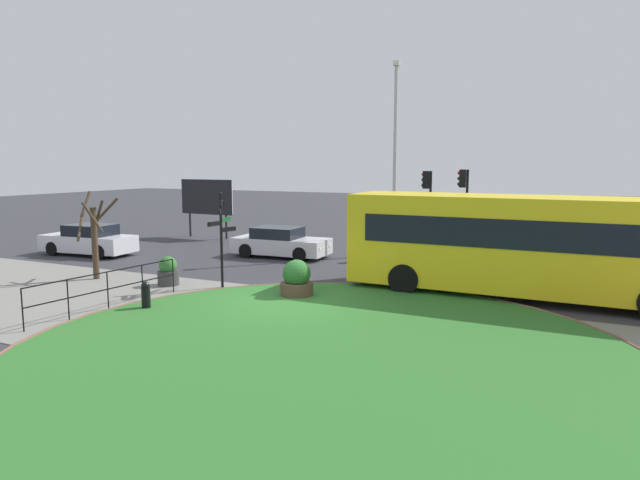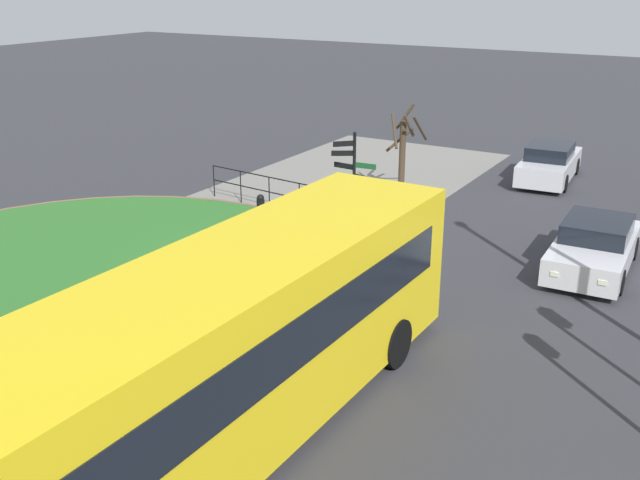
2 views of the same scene
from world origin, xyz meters
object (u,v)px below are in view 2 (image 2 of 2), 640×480
at_px(planter_near_signpost, 368,207).
at_px(planter_kerbside, 293,254).
at_px(car_near_lane, 549,163).
at_px(signpost_directional, 353,178).
at_px(street_tree_bare, 403,150).
at_px(bollard_foreground, 261,207).
at_px(car_far_lane, 594,247).
at_px(bus_yellow, 234,345).

bearing_deg(planter_near_signpost, planter_kerbside, 3.75).
xyz_separation_m(car_near_lane, planter_near_signpost, (7.73, -3.65, -0.20)).
bearing_deg(signpost_directional, street_tree_bare, -171.66).
xyz_separation_m(planter_kerbside, street_tree_bare, (-7.97, -0.58, 1.10)).
height_order(signpost_directional, car_near_lane, signpost_directional).
bearing_deg(bollard_foreground, car_far_lane, 96.44).
height_order(signpost_directional, planter_near_signpost, signpost_directional).
distance_m(signpost_directional, car_far_lane, 6.73).
relative_size(car_near_lane, car_far_lane, 1.03).
bearing_deg(car_far_lane, bus_yellow, -20.65).
bearing_deg(planter_near_signpost, signpost_directional, 13.94).
bearing_deg(car_near_lane, car_far_lane, -162.62).
bearing_deg(planter_kerbside, street_tree_bare, -175.86).
distance_m(planter_near_signpost, street_tree_bare, 3.34).
bearing_deg(street_tree_bare, signpost_directional, 8.34).
relative_size(bollard_foreground, bus_yellow, 0.08).
distance_m(car_near_lane, planter_kerbside, 13.02).
relative_size(signpost_directional, street_tree_bare, 1.01).
xyz_separation_m(signpost_directional, street_tree_bare, (-5.05, -0.74, -0.28)).
bearing_deg(planter_kerbside, car_far_lane, 122.95).
bearing_deg(car_far_lane, street_tree_bare, -119.18).
bearing_deg(street_tree_bare, car_far_lane, 62.95).
height_order(bollard_foreground, street_tree_bare, street_tree_bare).
bearing_deg(bus_yellow, planter_kerbside, -153.95).
height_order(car_far_lane, planter_kerbside, car_far_lane).
distance_m(car_near_lane, car_far_lane, 8.92).
distance_m(signpost_directional, planter_near_signpost, 2.48).
distance_m(car_far_lane, street_tree_bare, 8.14).
distance_m(signpost_directional, planter_kerbside, 3.23).
relative_size(signpost_directional, planter_near_signpost, 3.18).
bearing_deg(car_near_lane, planter_near_signpost, 150.49).
height_order(bollard_foreground, car_far_lane, car_far_lane).
bearing_deg(car_far_lane, planter_near_signpost, -96.76).
xyz_separation_m(signpost_directional, bollard_foreground, (-0.26, -3.41, -1.49)).
xyz_separation_m(bollard_foreground, planter_near_signpost, (-1.68, 2.93, 0.03)).
bearing_deg(planter_kerbside, car_near_lane, 165.18).
relative_size(signpost_directional, planter_kerbside, 2.67).
bearing_deg(bus_yellow, signpost_directional, -162.04).
bearing_deg(bollard_foreground, planter_near_signpost, 119.76).
distance_m(bus_yellow, planter_kerbside, 7.23).
bearing_deg(car_far_lane, bollard_foreground, -85.68).
relative_size(bollard_foreground, street_tree_bare, 0.27).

